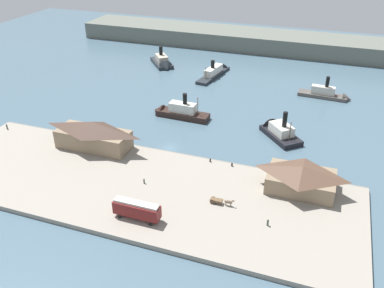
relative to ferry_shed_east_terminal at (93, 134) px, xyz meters
name	(u,v)px	position (x,y,z in m)	size (l,w,h in m)	color
ground_plane	(169,148)	(19.68, 8.75, -5.42)	(320.00, 320.00, 0.00)	#476070
quay_promenade	(136,187)	(19.68, -13.25, -4.82)	(110.00, 36.00, 1.20)	gray
seawall_edge	(164,152)	(19.68, 5.15, -4.92)	(110.00, 0.80, 1.00)	slate
ferry_shed_east_terminal	(93,134)	(0.00, 0.00, 0.00)	(21.58, 8.69, 8.31)	#847056
ferry_shed_central_terminal	(301,178)	(58.49, -1.07, -0.92)	(16.39, 10.97, 6.51)	#847056
street_tram	(137,209)	(25.73, -24.44, -1.66)	(10.73, 2.86, 4.40)	maroon
horse_cart	(221,201)	(41.88, -13.33, -3.29)	(5.78, 1.37, 1.87)	brown
pedestrian_near_cart	(268,223)	(53.50, -17.17, -3.42)	(0.44, 0.44, 1.76)	#3D4C42
pedestrian_near_east_shed	(144,181)	(21.34, -11.69, -3.54)	(0.37, 0.37, 1.50)	#3D4C42
pedestrian_near_west_shed	(7,127)	(-32.10, 0.88, -3.40)	(0.44, 0.44, 1.79)	#3D4C42
mooring_post_center_west	(232,165)	(40.10, 3.52, -3.77)	(0.44, 0.44, 0.90)	black
mooring_post_west	(210,160)	(33.94, 3.69, -3.77)	(0.44, 0.44, 0.90)	black
ferry_near_quay	(178,112)	(14.43, 29.65, -3.58)	(19.91, 5.65, 10.01)	black
ferry_approaching_east	(328,94)	(61.62, 63.47, -4.01)	(19.59, 5.83, 9.68)	#514C47
ferry_departing_north	(278,131)	(48.44, 27.49, -3.83)	(15.27, 16.03, 11.36)	black
ferry_approaching_west	(216,71)	(14.76, 73.73, -3.99)	(8.55, 25.77, 8.85)	#23282D
ferry_moored_west	(163,63)	(-11.09, 76.48, -3.94)	(15.80, 17.46, 10.46)	#23282D
far_headland	(251,40)	(19.68, 118.75, -1.42)	(180.00, 24.00, 8.00)	#60665B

